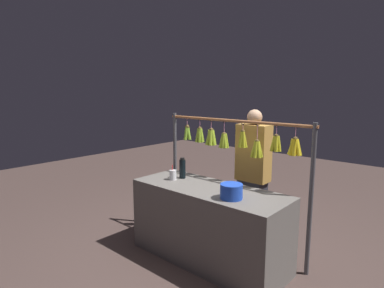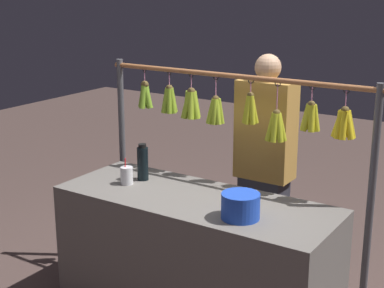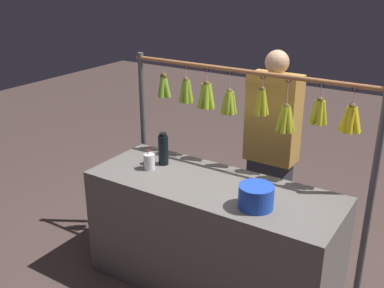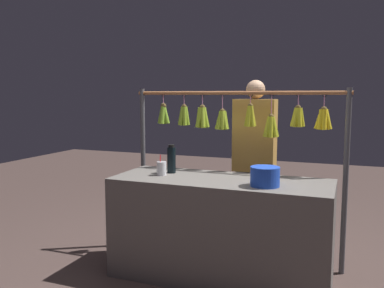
{
  "view_description": "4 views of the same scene",
  "coord_description": "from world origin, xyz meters",
  "px_view_note": "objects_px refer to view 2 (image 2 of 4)",
  "views": [
    {
      "loc": [
        -2.02,
        2.55,
        1.81
      ],
      "look_at": [
        0.23,
        0.0,
        1.24
      ],
      "focal_mm": 30.32,
      "sensor_mm": 36.0,
      "label": 1
    },
    {
      "loc": [
        -1.76,
        2.74,
        2.04
      ],
      "look_at": [
        0.02,
        0.0,
        1.13
      ],
      "focal_mm": 54.97,
      "sensor_mm": 36.0,
      "label": 2
    },
    {
      "loc": [
        -1.35,
        2.35,
        2.14
      ],
      "look_at": [
        0.16,
        0.0,
        1.05
      ],
      "focal_mm": 43.0,
      "sensor_mm": 36.0,
      "label": 3
    },
    {
      "loc": [
        -0.92,
        2.98,
        1.45
      ],
      "look_at": [
        0.24,
        0.0,
        1.07
      ],
      "focal_mm": 38.06,
      "sensor_mm": 36.0,
      "label": 4
    }
  ],
  "objects_px": {
    "vendor_person": "(264,173)",
    "blue_bucket": "(241,206)",
    "water_bottle": "(143,163)",
    "drink_cup": "(127,175)"
  },
  "relations": [
    {
      "from": "blue_bucket",
      "to": "vendor_person",
      "type": "distance_m",
      "value": 0.86
    },
    {
      "from": "drink_cup",
      "to": "water_bottle",
      "type": "bearing_deg",
      "value": -106.11
    },
    {
      "from": "blue_bucket",
      "to": "drink_cup",
      "type": "xyz_separation_m",
      "value": [
        0.87,
        -0.1,
        -0.01
      ]
    },
    {
      "from": "blue_bucket",
      "to": "water_bottle",
      "type": "bearing_deg",
      "value": -14.75
    },
    {
      "from": "blue_bucket",
      "to": "vendor_person",
      "type": "height_order",
      "value": "vendor_person"
    },
    {
      "from": "vendor_person",
      "to": "blue_bucket",
      "type": "bearing_deg",
      "value": 107.62
    },
    {
      "from": "drink_cup",
      "to": "vendor_person",
      "type": "xyz_separation_m",
      "value": [
        -0.61,
        -0.72,
        -0.07
      ]
    },
    {
      "from": "water_bottle",
      "to": "drink_cup",
      "type": "relative_size",
      "value": 1.43
    },
    {
      "from": "water_bottle",
      "to": "vendor_person",
      "type": "relative_size",
      "value": 0.15
    },
    {
      "from": "blue_bucket",
      "to": "drink_cup",
      "type": "distance_m",
      "value": 0.87
    }
  ]
}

